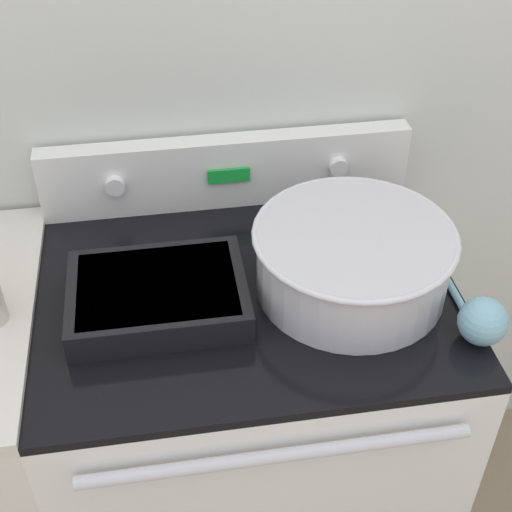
# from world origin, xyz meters

# --- Properties ---
(kitchen_wall) EXTENTS (8.00, 0.05, 2.50)m
(kitchen_wall) POSITION_xyz_m (0.00, 0.67, 1.25)
(kitchen_wall) COLOR silver
(kitchen_wall) RESTS_ON ground_plane
(stove_range) EXTENTS (0.80, 0.66, 0.95)m
(stove_range) POSITION_xyz_m (0.00, 0.32, 0.47)
(stove_range) COLOR white
(stove_range) RESTS_ON ground_plane
(control_panel) EXTENTS (0.80, 0.07, 0.16)m
(control_panel) POSITION_xyz_m (0.00, 0.61, 1.03)
(control_panel) COLOR white
(control_panel) RESTS_ON stove_range
(mixing_bowl) EXTENTS (0.38, 0.38, 0.13)m
(mixing_bowl) POSITION_xyz_m (0.19, 0.28, 1.02)
(mixing_bowl) COLOR silver
(mixing_bowl) RESTS_ON stove_range
(casserole_dish) EXTENTS (0.32, 0.24, 0.06)m
(casserole_dish) POSITION_xyz_m (-0.17, 0.28, 0.98)
(casserole_dish) COLOR black
(casserole_dish) RESTS_ON stove_range
(ladle) EXTENTS (0.09, 0.29, 0.09)m
(ladle) POSITION_xyz_m (0.38, 0.12, 0.99)
(ladle) COLOR #7AB2C6
(ladle) RESTS_ON stove_range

